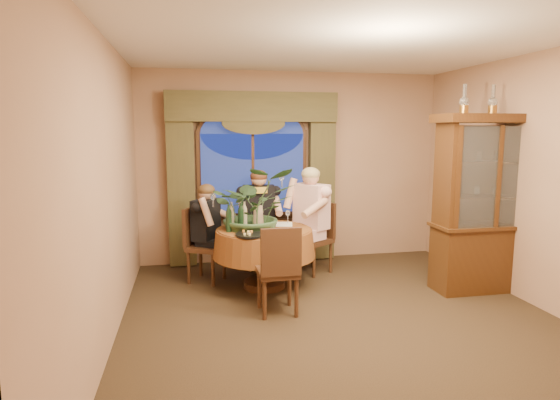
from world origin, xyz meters
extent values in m
plane|color=black|center=(0.00, 0.00, 0.00)|extent=(5.00, 5.00, 0.00)
plane|color=#976E52|center=(0.00, 2.50, 1.40)|extent=(4.50, 0.00, 4.50)
plane|color=#976E52|center=(2.25, 0.00, 1.40)|extent=(0.00, 5.00, 5.00)
plane|color=white|center=(0.00, 0.00, 2.80)|extent=(5.00, 5.00, 0.00)
cube|color=#3F3B20|center=(-1.63, 2.38, 1.18)|extent=(0.38, 0.14, 2.32)
cube|color=#3F3B20|center=(0.43, 2.38, 1.18)|extent=(0.38, 0.14, 2.32)
cylinder|color=maroon|center=(-0.63, 1.25, 0.38)|extent=(1.57, 1.57, 0.75)
cube|color=#371E0E|center=(2.00, 0.66, 1.07)|extent=(1.32, 0.52, 2.14)
cube|color=black|center=(0.13, 1.73, 0.48)|extent=(0.58, 0.58, 0.96)
cube|color=black|center=(-0.54, 2.08, 0.48)|extent=(0.46, 0.46, 0.96)
cube|color=black|center=(-1.33, 1.63, 0.48)|extent=(0.57, 0.57, 0.96)
cube|color=black|center=(-0.62, 0.40, 0.48)|extent=(0.42, 0.42, 0.96)
imported|color=#31512F|center=(-0.74, 1.33, 1.39)|extent=(1.03, 1.14, 0.89)
imported|color=#4A5029|center=(-0.62, 1.20, 0.77)|extent=(0.14, 0.14, 0.04)
cylinder|color=black|center=(-0.83, 0.89, 0.76)|extent=(0.39, 0.39, 0.02)
cylinder|color=black|center=(-1.07, 1.15, 0.92)|extent=(0.07, 0.07, 0.33)
cylinder|color=black|center=(-0.87, 1.42, 0.92)|extent=(0.07, 0.07, 0.33)
cylinder|color=tan|center=(-0.86, 1.32, 0.92)|extent=(0.07, 0.07, 0.33)
cylinder|color=black|center=(-0.91, 1.26, 0.92)|extent=(0.07, 0.07, 0.33)
cylinder|color=tan|center=(-1.02, 1.33, 0.92)|extent=(0.07, 0.07, 0.33)
cube|color=white|center=(-0.43, 1.08, 0.75)|extent=(0.21, 0.30, 0.00)
cube|color=white|center=(-0.34, 1.44, 0.75)|extent=(0.27, 0.34, 0.00)
camera|label=1|loc=(-1.52, -4.33, 1.95)|focal=30.00mm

